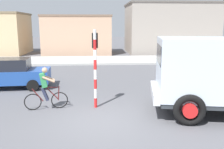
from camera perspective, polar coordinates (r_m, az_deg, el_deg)
name	(u,v)px	position (r m, az deg, el deg)	size (l,w,h in m)	color
ground_plane	(100,122)	(8.90, -2.73, -10.89)	(120.00, 120.00, 0.00)	#56565B
sidewalk_far	(97,60)	(23.34, -3.49, 3.33)	(80.00, 5.00, 0.16)	#ADADA8
cyclist	(45,89)	(10.27, -15.11, -3.14)	(1.71, 0.55, 1.72)	black
traffic_light_pole	(95,58)	(10.00, -3.92, 3.88)	(0.24, 0.43, 3.20)	red
car_red_near	(10,73)	(14.35, -22.38, 0.30)	(4.10, 2.08, 1.60)	#234C9E
building_mid_block	(78,35)	(29.44, -7.90, 9.09)	(7.77, 5.23, 4.40)	tan
building_corner_right	(169,28)	(31.17, 12.99, 10.37)	(10.20, 6.95, 5.84)	#9E9389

